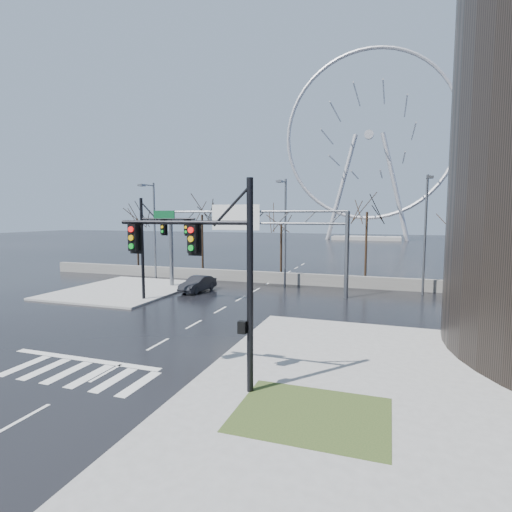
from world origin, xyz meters
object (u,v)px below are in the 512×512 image
at_px(signal_mast_far, 154,239).
at_px(sign_gantry, 248,233).
at_px(ferris_wheel, 369,142).
at_px(car, 198,284).
at_px(signal_mast_near, 215,264).

xyz_separation_m(signal_mast_far, sign_gantry, (5.49, 6.00, 0.35)).
relative_size(ferris_wheel, car, 12.41).
relative_size(signal_mast_near, sign_gantry, 0.49).
xyz_separation_m(ferris_wheel, car, (-9.66, -81.32, -25.46)).
xyz_separation_m(signal_mast_near, sign_gantry, (-5.52, 19.00, 0.31)).
bearing_deg(signal_mast_near, car, 118.94).
height_order(signal_mast_near, ferris_wheel, ferris_wheel).
distance_m(signal_mast_far, car, 6.41).
distance_m(signal_mast_far, sign_gantry, 8.14).
bearing_deg(signal_mast_near, sign_gantry, 106.19).
distance_m(signal_mast_far, ferris_wheel, 89.30).
height_order(signal_mast_far, car, signal_mast_far).
distance_m(sign_gantry, car, 6.35).
xyz_separation_m(signal_mast_near, signal_mast_far, (-11.01, 13.00, -0.04)).
bearing_deg(car, signal_mast_near, -53.74).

